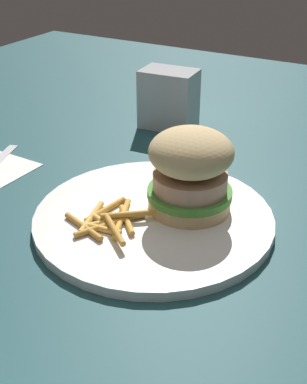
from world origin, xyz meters
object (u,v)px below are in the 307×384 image
at_px(fries_pile, 110,221).
at_px(napkin_dispenser, 169,99).
at_px(plate, 154,218).
at_px(sandwich, 190,170).

distance_m(fries_pile, napkin_dispenser, 0.34).
bearing_deg(plate, napkin_dispenser, 24.56).
bearing_deg(plate, sandwich, -41.55).
relative_size(plate, sandwich, 2.80).
xyz_separation_m(plate, napkin_dispenser, (0.28, 0.13, 0.04)).
bearing_deg(sandwich, fries_pile, 141.29).
xyz_separation_m(plate, sandwich, (0.03, -0.03, 0.06)).
xyz_separation_m(sandwich, napkin_dispenser, (0.24, 0.16, -0.01)).
relative_size(plate, fries_pile, 2.71).
distance_m(sandwich, napkin_dispenser, 0.29).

